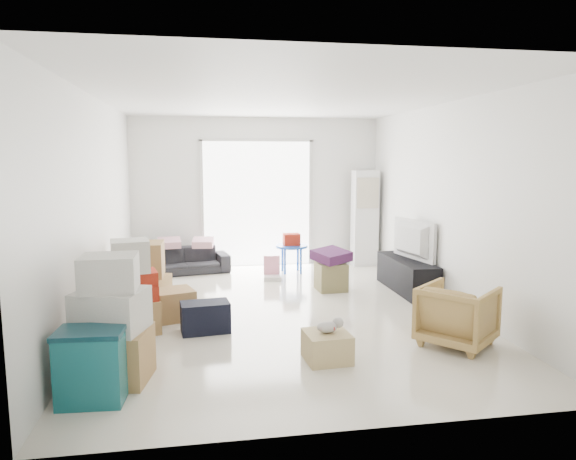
# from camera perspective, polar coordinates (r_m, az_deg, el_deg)

# --- Properties ---
(room_shell) EXTENTS (4.98, 6.48, 3.18)m
(room_shell) POSITION_cam_1_polar(r_m,az_deg,el_deg) (6.47, -0.65, 2.53)
(room_shell) COLOR white
(room_shell) RESTS_ON ground
(sliding_door) EXTENTS (2.10, 0.04, 2.33)m
(sliding_door) POSITION_cam_1_polar(r_m,az_deg,el_deg) (9.42, -3.45, 3.54)
(sliding_door) COLOR white
(sliding_door) RESTS_ON room_shell
(ac_tower) EXTENTS (0.45, 0.30, 1.75)m
(ac_tower) POSITION_cam_1_polar(r_m,az_deg,el_deg) (9.54, 8.51, 1.30)
(ac_tower) COLOR silver
(ac_tower) RESTS_ON room_shell
(tv_console) EXTENTS (0.43, 1.44, 0.48)m
(tv_console) POSITION_cam_1_polar(r_m,az_deg,el_deg) (7.89, 13.08, -4.88)
(tv_console) COLOR black
(tv_console) RESTS_ON room_shell
(television) EXTENTS (0.77, 1.11, 0.13)m
(television) POSITION_cam_1_polar(r_m,az_deg,el_deg) (7.83, 13.15, -2.69)
(television) COLOR black
(television) RESTS_ON tv_console
(sofa) EXTENTS (1.56, 0.70, 0.59)m
(sofa) POSITION_cam_1_polar(r_m,az_deg,el_deg) (9.02, -11.43, -2.88)
(sofa) COLOR #232327
(sofa) RESTS_ON room_shell
(pillow_left) EXTENTS (0.42, 0.35, 0.12)m
(pillow_left) POSITION_cam_1_polar(r_m,az_deg,el_deg) (9.02, -13.08, -0.65)
(pillow_left) COLOR #C7919C
(pillow_left) RESTS_ON sofa
(pillow_right) EXTENTS (0.43, 0.36, 0.13)m
(pillow_right) POSITION_cam_1_polar(r_m,az_deg,el_deg) (8.95, -9.43, -0.57)
(pillow_right) COLOR #C7919C
(pillow_right) RESTS_ON sofa
(armchair) EXTENTS (0.94, 0.95, 0.71)m
(armchair) POSITION_cam_1_polar(r_m,az_deg,el_deg) (5.75, 18.31, -8.67)
(armchair) COLOR #9F7B46
(armchair) RESTS_ON room_shell
(storage_bins) EXTENTS (0.55, 0.40, 0.61)m
(storage_bins) POSITION_cam_1_polar(r_m,az_deg,el_deg) (4.54, -20.98, -13.91)
(storage_bins) COLOR #135A60
(storage_bins) RESTS_ON room_shell
(box_stack_a) EXTENTS (0.70, 0.62, 1.13)m
(box_stack_a) POSITION_cam_1_polar(r_m,az_deg,el_deg) (4.82, -19.00, -10.00)
(box_stack_a) COLOR #956B43
(box_stack_a) RESTS_ON room_shell
(box_stack_b) EXTENTS (0.67, 0.67, 1.06)m
(box_stack_b) POSITION_cam_1_polar(r_m,az_deg,el_deg) (6.08, -16.97, -6.67)
(box_stack_b) COLOR #956B43
(box_stack_b) RESTS_ON room_shell
(box_stack_c) EXTENTS (0.70, 0.64, 0.87)m
(box_stack_c) POSITION_cam_1_polar(r_m,az_deg,el_deg) (7.05, -15.68, -4.95)
(box_stack_c) COLOR #956B43
(box_stack_c) RESTS_ON room_shell
(loose_box) EXTENTS (0.55, 0.55, 0.37)m
(loose_box) POSITION_cam_1_polar(r_m,az_deg,el_deg) (6.52, -12.49, -8.05)
(loose_box) COLOR #956B43
(loose_box) RESTS_ON room_shell
(duffel_bag) EXTENTS (0.57, 0.38, 0.35)m
(duffel_bag) POSITION_cam_1_polar(r_m,az_deg,el_deg) (5.98, -9.18, -9.53)
(duffel_bag) COLOR black
(duffel_bag) RESTS_ON room_shell
(ottoman) EXTENTS (0.44, 0.44, 0.42)m
(ottoman) POSITION_cam_1_polar(r_m,az_deg,el_deg) (7.75, 4.79, -5.15)
(ottoman) COLOR olive
(ottoman) RESTS_ON room_shell
(blanket) EXTENTS (0.62, 0.62, 0.14)m
(blanket) POSITION_cam_1_polar(r_m,az_deg,el_deg) (7.69, 4.82, -3.12)
(blanket) COLOR #4F1F4F
(blanket) RESTS_ON ottoman
(kids_table) EXTENTS (0.56, 0.56, 0.68)m
(kids_table) POSITION_cam_1_polar(r_m,az_deg,el_deg) (8.87, 0.39, -1.62)
(kids_table) COLOR blue
(kids_table) RESTS_ON room_shell
(toy_walker) EXTENTS (0.31, 0.28, 0.38)m
(toy_walker) POSITION_cam_1_polar(r_m,az_deg,el_deg) (8.41, -1.76, -4.81)
(toy_walker) COLOR silver
(toy_walker) RESTS_ON room_shell
(wood_crate) EXTENTS (0.45, 0.45, 0.28)m
(wood_crate) POSITION_cam_1_polar(r_m,az_deg,el_deg) (5.14, 4.35, -12.78)
(wood_crate) COLOR tan
(wood_crate) RESTS_ON room_shell
(plush_bunny) EXTENTS (0.27, 0.15, 0.14)m
(plush_bunny) POSITION_cam_1_polar(r_m,az_deg,el_deg) (5.09, 4.69, -10.59)
(plush_bunny) COLOR #B2ADA8
(plush_bunny) RESTS_ON wood_crate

